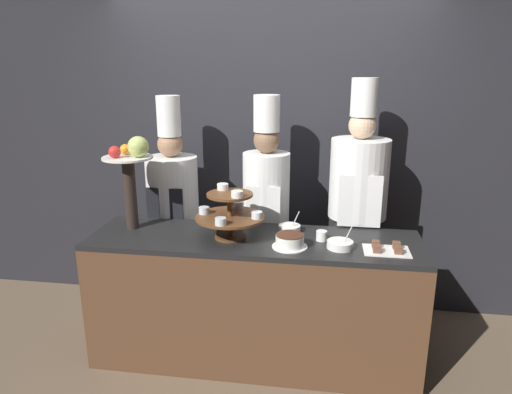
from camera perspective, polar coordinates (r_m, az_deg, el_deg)
name	(u,v)px	position (r m, az deg, el deg)	size (l,w,h in m)	color
ground_plane	(247,384)	(3.18, -1.15, -22.33)	(14.00, 14.00, 0.00)	brown
wall_back	(270,140)	(3.71, 1.76, 7.07)	(10.00, 0.06, 2.80)	#232328
buffet_counter	(254,299)	(3.19, -0.27, -12.64)	(2.18, 0.61, 0.89)	brown
tiered_stand	(230,212)	(2.95, -3.27, -1.93)	(0.45, 0.45, 0.34)	brown
fruit_pedestal	(131,168)	(3.17, -15.35, 3.48)	(0.33, 0.33, 0.64)	#2D231E
cake_round	(290,241)	(2.84, 4.24, -5.52)	(0.22, 0.22, 0.09)	white
cup_white	(322,236)	(2.97, 8.20, -4.81)	(0.07, 0.07, 0.06)	white
cake_square_tray	(387,249)	(2.89, 16.02, -6.25)	(0.28, 0.19, 0.05)	white
serving_bowl_near	(340,245)	(2.87, 10.46, -5.86)	(0.16, 0.16, 0.15)	white
serving_bowl_far	(290,228)	(3.11, 4.21, -3.91)	(0.15, 0.15, 0.15)	white
chef_left	(173,206)	(3.60, -10.30, -1.17)	(0.39, 0.39, 1.77)	black
chef_center_left	(266,205)	(3.42, 1.27, -0.95)	(0.35, 0.35, 1.78)	#38332D
chef_center_right	(357,202)	(3.40, 12.56, -0.66)	(0.42, 0.42, 1.90)	#38332D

